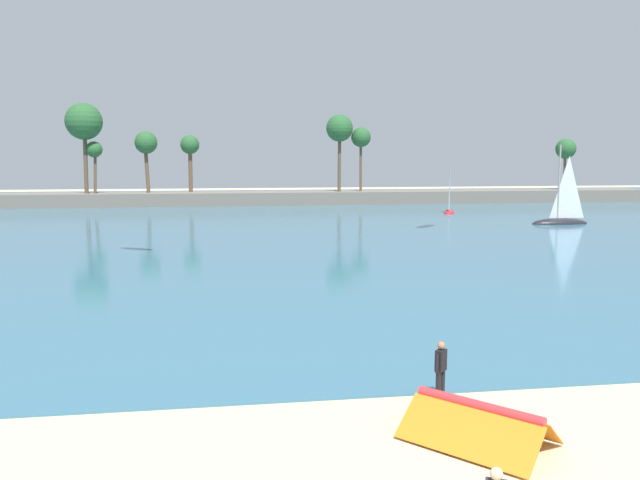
{
  "coord_description": "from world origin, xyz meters",
  "views": [
    {
      "loc": [
        -3.94,
        -8.1,
        6.56
      ],
      "look_at": [
        -0.78,
        13.0,
        3.79
      ],
      "focal_mm": 35.88,
      "sensor_mm": 36.0,
      "label": 1
    }
  ],
  "objects_px": {
    "person_at_waterline": "(441,369)",
    "sailboat_near_shore": "(449,208)",
    "folded_kite": "(478,417)",
    "sailboat_mid_bay": "(561,216)"
  },
  "relations": [
    {
      "from": "person_at_waterline",
      "to": "sailboat_mid_bay",
      "type": "relative_size",
      "value": 0.2
    },
    {
      "from": "person_at_waterline",
      "to": "sailboat_near_shore",
      "type": "relative_size",
      "value": 0.29
    },
    {
      "from": "sailboat_near_shore",
      "to": "sailboat_mid_bay",
      "type": "distance_m",
      "value": 15.17
    },
    {
      "from": "folded_kite",
      "to": "sailboat_near_shore",
      "type": "xyz_separation_m",
      "value": [
        20.51,
        58.66,
        -0.04
      ]
    },
    {
      "from": "folded_kite",
      "to": "sailboat_near_shore",
      "type": "height_order",
      "value": "sailboat_near_shore"
    },
    {
      "from": "folded_kite",
      "to": "sailboat_mid_bay",
      "type": "distance_m",
      "value": 52.5
    },
    {
      "from": "folded_kite",
      "to": "sailboat_mid_bay",
      "type": "bearing_deg",
      "value": 58.96
    },
    {
      "from": "folded_kite",
      "to": "sailboat_mid_bay",
      "type": "relative_size",
      "value": 0.46
    },
    {
      "from": "sailboat_mid_bay",
      "to": "person_at_waterline",
      "type": "bearing_deg",
      "value": -122.57
    },
    {
      "from": "sailboat_near_shore",
      "to": "person_at_waterline",
      "type": "bearing_deg",
      "value": -110.1
    }
  ]
}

